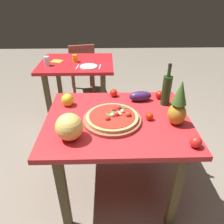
% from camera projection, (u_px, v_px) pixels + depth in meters
% --- Properties ---
extents(ground_plane, '(10.00, 10.00, 0.00)m').
position_uv_depth(ground_plane, '(116.00, 184.00, 2.05)').
color(ground_plane, gray).
extents(display_table, '(1.12, 0.90, 0.76)m').
position_uv_depth(display_table, '(117.00, 128.00, 1.71)').
color(display_table, '#4F3F23').
rests_on(display_table, ground_plane).
extents(background_table, '(0.97, 0.80, 0.76)m').
position_uv_depth(background_table, '(77.00, 70.00, 2.89)').
color(background_table, '#4F3F23').
rests_on(background_table, ground_plane).
extents(dining_chair, '(0.47, 0.47, 0.85)m').
position_uv_depth(dining_chair, '(82.00, 66.00, 3.51)').
color(dining_chair, '#955540').
rests_on(dining_chair, ground_plane).
extents(pizza_board, '(0.44, 0.44, 0.02)m').
position_uv_depth(pizza_board, '(112.00, 120.00, 1.61)').
color(pizza_board, '#955540').
rests_on(pizza_board, display_table).
extents(pizza, '(0.39, 0.39, 0.06)m').
position_uv_depth(pizza, '(113.00, 117.00, 1.60)').
color(pizza, tan).
rests_on(pizza, pizza_board).
extents(wine_bottle, '(0.08, 0.08, 0.36)m').
position_uv_depth(wine_bottle, '(167.00, 90.00, 1.78)').
color(wine_bottle, '#1C3714').
rests_on(wine_bottle, display_table).
extents(pineapple_left, '(0.13, 0.13, 0.34)m').
position_uv_depth(pineapple_left, '(178.00, 106.00, 1.51)').
color(pineapple_left, '#B78728').
rests_on(pineapple_left, display_table).
extents(melon, '(0.18, 0.18, 0.18)m').
position_uv_depth(melon, '(69.00, 127.00, 1.39)').
color(melon, '#EFC962').
rests_on(melon, display_table).
extents(bell_pepper, '(0.10, 0.10, 0.11)m').
position_uv_depth(bell_pepper, '(68.00, 100.00, 1.80)').
color(bell_pepper, yellow).
rests_on(bell_pepper, display_table).
extents(eggplant, '(0.21, 0.11, 0.09)m').
position_uv_depth(eggplant, '(140.00, 96.00, 1.88)').
color(eggplant, '#3A2157').
rests_on(eggplant, display_table).
extents(tomato_at_corner, '(0.07, 0.07, 0.07)m').
position_uv_depth(tomato_at_corner, '(114.00, 93.00, 1.95)').
color(tomato_at_corner, red).
rests_on(tomato_at_corner, display_table).
extents(tomato_beside_pepper, '(0.08, 0.08, 0.08)m').
position_uv_depth(tomato_beside_pepper, '(196.00, 142.00, 1.35)').
color(tomato_beside_pepper, red).
rests_on(tomato_beside_pepper, display_table).
extents(tomato_near_board, '(0.06, 0.06, 0.06)m').
position_uv_depth(tomato_near_board, '(149.00, 116.00, 1.62)').
color(tomato_near_board, red).
rests_on(tomato_near_board, display_table).
extents(tomato_by_bottle, '(0.07, 0.07, 0.07)m').
position_uv_depth(tomato_by_bottle, '(160.00, 95.00, 1.92)').
color(tomato_by_bottle, red).
rests_on(tomato_by_bottle, display_table).
extents(drinking_glass_juice, '(0.07, 0.07, 0.09)m').
position_uv_depth(drinking_glass_juice, '(75.00, 58.00, 2.81)').
color(drinking_glass_juice, orange).
rests_on(drinking_glass_juice, background_table).
extents(drinking_glass_water, '(0.07, 0.07, 0.12)m').
position_uv_depth(drinking_glass_water, '(47.00, 61.00, 2.68)').
color(drinking_glass_water, silver).
rests_on(drinking_glass_water, background_table).
extents(dinner_plate, '(0.22, 0.22, 0.02)m').
position_uv_depth(dinner_plate, '(89.00, 67.00, 2.65)').
color(dinner_plate, white).
rests_on(dinner_plate, background_table).
extents(fork_utensil, '(0.03, 0.18, 0.01)m').
position_uv_depth(fork_utensil, '(77.00, 67.00, 2.65)').
color(fork_utensil, silver).
rests_on(fork_utensil, background_table).
extents(knife_utensil, '(0.03, 0.18, 0.01)m').
position_uv_depth(knife_utensil, '(100.00, 67.00, 2.66)').
color(knife_utensil, silver).
rests_on(knife_utensil, background_table).
extents(napkin_folded, '(0.17, 0.15, 0.01)m').
position_uv_depth(napkin_folded, '(57.00, 61.00, 2.85)').
color(napkin_folded, yellow).
rests_on(napkin_folded, background_table).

